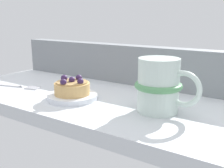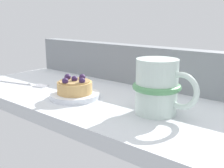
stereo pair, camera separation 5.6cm
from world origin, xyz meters
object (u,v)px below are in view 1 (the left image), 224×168
(dessert_plate, at_px, (72,97))
(coffee_mug, at_px, (160,86))
(dessert_fork, at_px, (10,85))
(raspberry_tart, at_px, (72,87))

(dessert_plate, relative_size, coffee_mug, 0.86)
(dessert_fork, bearing_deg, dessert_plate, 1.41)
(raspberry_tart, height_order, dessert_fork, raspberry_tart)
(dessert_plate, height_order, coffee_mug, coffee_mug)
(raspberry_tart, xyz_separation_m, coffee_mug, (0.19, 0.03, 0.02))
(coffee_mug, bearing_deg, dessert_fork, -174.72)
(dessert_plate, bearing_deg, dessert_fork, -178.59)
(raspberry_tart, bearing_deg, dessert_plate, -19.13)
(dessert_plate, xyz_separation_m, raspberry_tart, (-0.00, 0.00, 0.02))
(raspberry_tart, height_order, coffee_mug, coffee_mug)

